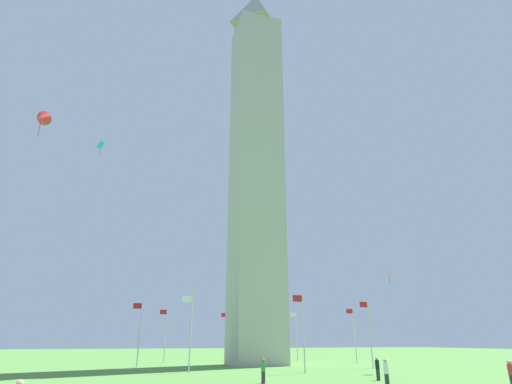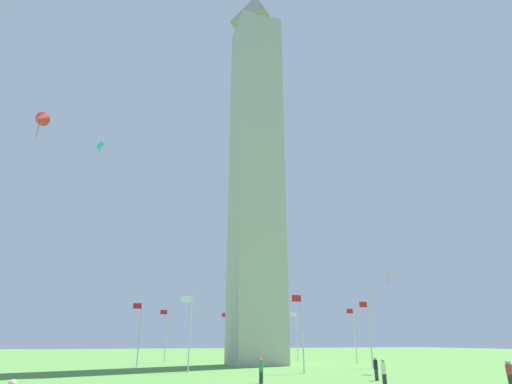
# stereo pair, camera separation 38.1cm
# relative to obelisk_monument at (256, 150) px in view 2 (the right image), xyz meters

# --- Properties ---
(ground_plane) EXTENTS (260.00, 260.00, 0.00)m
(ground_plane) POSITION_rel_obelisk_monument_xyz_m (0.00, 0.00, -30.33)
(ground_plane) COLOR #548C3D
(obelisk_monument) EXTENTS (6.67, 6.67, 60.65)m
(obelisk_monument) POSITION_rel_obelisk_monument_xyz_m (0.00, 0.00, 0.00)
(obelisk_monument) COLOR #B7B2A8
(obelisk_monument) RESTS_ON ground
(flagpole_n) EXTENTS (1.12, 0.14, 7.36)m
(flagpole_n) POSITION_rel_obelisk_monument_xyz_m (14.74, 0.00, -26.26)
(flagpole_n) COLOR silver
(flagpole_n) RESTS_ON ground
(flagpole_ne) EXTENTS (1.12, 0.14, 7.36)m
(flagpole_ne) POSITION_rel_obelisk_monument_xyz_m (10.44, 10.38, -26.26)
(flagpole_ne) COLOR silver
(flagpole_ne) RESTS_ON ground
(flagpole_e) EXTENTS (1.12, 0.14, 7.36)m
(flagpole_e) POSITION_rel_obelisk_monument_xyz_m (0.06, 14.68, -26.26)
(flagpole_e) COLOR silver
(flagpole_e) RESTS_ON ground
(flagpole_se) EXTENTS (1.12, 0.14, 7.36)m
(flagpole_se) POSITION_rel_obelisk_monument_xyz_m (-10.31, 10.38, -26.26)
(flagpole_se) COLOR silver
(flagpole_se) RESTS_ON ground
(flagpole_s) EXTENTS (1.12, 0.14, 7.36)m
(flagpole_s) POSITION_rel_obelisk_monument_xyz_m (-14.61, 0.00, -26.26)
(flagpole_s) COLOR silver
(flagpole_s) RESTS_ON ground
(flagpole_sw) EXTENTS (1.12, 0.14, 7.36)m
(flagpole_sw) POSITION_rel_obelisk_monument_xyz_m (-10.31, -10.38, -26.26)
(flagpole_sw) COLOR silver
(flagpole_sw) RESTS_ON ground
(flagpole_w) EXTENTS (1.12, 0.14, 7.36)m
(flagpole_w) POSITION_rel_obelisk_monument_xyz_m (0.06, -14.68, -26.26)
(flagpole_w) COLOR silver
(flagpole_w) RESTS_ON ground
(flagpole_nw) EXTENTS (1.12, 0.14, 7.36)m
(flagpole_nw) POSITION_rel_obelisk_monument_xyz_m (10.44, -10.38, -26.26)
(flagpole_nw) COLOR silver
(flagpole_nw) RESTS_ON ground
(person_blue_shirt) EXTENTS (0.32, 0.32, 1.61)m
(person_blue_shirt) POSITION_rel_obelisk_monument_xyz_m (-9.10, 29.43, -29.53)
(person_blue_shirt) COLOR #2D2D38
(person_blue_shirt) RESTS_ON ground
(person_red_shirt) EXTENTS (0.32, 0.32, 1.69)m
(person_red_shirt) POSITION_rel_obelisk_monument_xyz_m (-7.32, 30.89, -29.48)
(person_red_shirt) COLOR #2D2D38
(person_red_shirt) RESTS_ON ground
(person_black_shirt) EXTENTS (0.32, 0.32, 1.73)m
(person_black_shirt) POSITION_rel_obelisk_monument_xyz_m (-2.22, 23.34, -29.47)
(person_black_shirt) COLOR #2D2D38
(person_black_shirt) RESTS_ON ground
(person_white_shirt) EXTENTS (0.32, 0.32, 1.75)m
(person_white_shirt) POSITION_rel_obelisk_monument_xyz_m (-0.04, 27.57, -29.46)
(person_white_shirt) COLOR #2D2D38
(person_white_shirt) RESTS_ON ground
(person_green_shirt) EXTENTS (0.32, 0.32, 1.69)m
(person_green_shirt) POSITION_rel_obelisk_monument_xyz_m (7.11, 22.81, -29.48)
(person_green_shirt) COLOR #2D2D38
(person_green_shirt) RESTS_ON ground
(kite_red_delta) EXTENTS (1.51, 1.77, 2.48)m
(kite_red_delta) POSITION_rel_obelisk_monument_xyz_m (25.39, 19.31, -9.97)
(kite_red_delta) COLOR red
(kite_pink_diamond) EXTENTS (1.11, 1.11, 1.27)m
(kite_pink_diamond) POSITION_rel_obelisk_monument_xyz_m (-9.28, 16.51, -20.69)
(kite_pink_diamond) COLOR pink
(kite_cyan_box) EXTENTS (0.86, 0.60, 1.88)m
(kite_cyan_box) POSITION_rel_obelisk_monument_xyz_m (21.49, 6.83, -5.94)
(kite_cyan_box) COLOR #33C6D1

